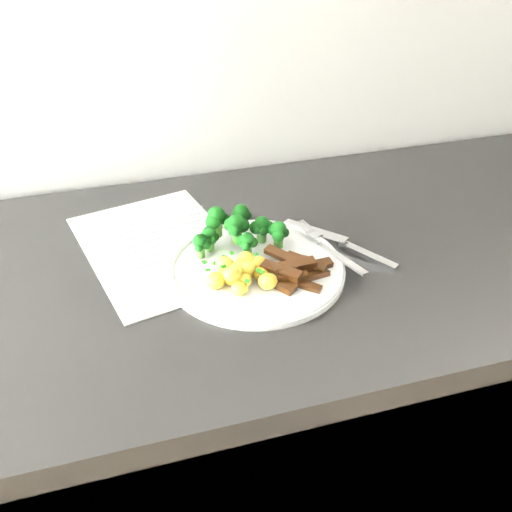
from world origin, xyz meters
name	(u,v)px	position (x,y,z in m)	size (l,w,h in m)	color
counter	(256,449)	(0.05, 1.66, 0.47)	(2.50, 0.63, 0.94)	black
recipe_paper	(160,247)	(-0.09, 1.74, 0.94)	(0.29, 0.36, 0.00)	white
plate	(256,268)	(0.04, 1.63, 0.95)	(0.27, 0.27, 0.02)	white
broccoli	(238,228)	(0.03, 1.69, 0.98)	(0.15, 0.09, 0.06)	#356623
potatoes	(238,272)	(0.01, 1.60, 0.96)	(0.10, 0.10, 0.04)	#FFD85A
beef_strips	(291,270)	(0.09, 1.59, 0.96)	(0.12, 0.12, 0.03)	black
fork	(332,250)	(0.17, 1.63, 0.96)	(0.06, 0.17, 0.02)	silver
knife	(353,249)	(0.21, 1.63, 0.95)	(0.14, 0.18, 0.02)	silver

